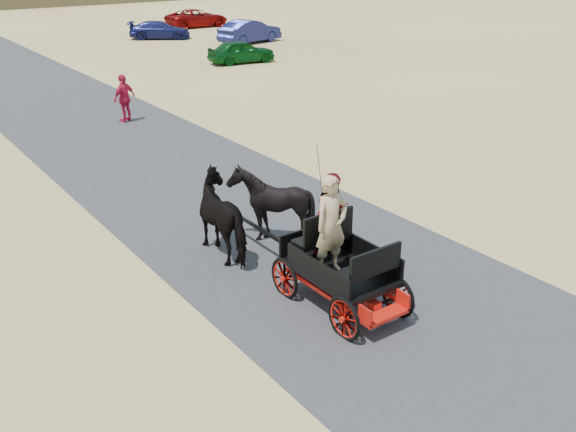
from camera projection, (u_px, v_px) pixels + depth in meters
ground at (349, 279)px, 12.60m from camera, size 140.00×140.00×0.00m
road at (349, 278)px, 12.59m from camera, size 6.00×140.00×0.01m
carriage at (340, 287)px, 11.56m from camera, size 1.30×2.40×0.72m
horse_left at (227, 216)px, 13.31m from camera, size 0.91×2.01×1.70m
horse_right at (271, 204)px, 13.90m from camera, size 1.37×1.54×1.70m
driver_man at (331, 225)px, 11.00m from camera, size 0.66×0.43×1.80m
passenger_woman at (333, 214)px, 11.72m from camera, size 0.77×0.60×1.58m
pedestrian at (125, 98)px, 23.19m from camera, size 1.09×0.79×1.73m
car_a at (241, 51)px, 34.46m from camera, size 3.76×1.92×1.23m
car_b at (250, 31)px, 41.15m from camera, size 4.63×2.41×1.45m
car_c at (160, 30)px, 42.90m from camera, size 4.26×3.53×1.16m
car_d at (197, 18)px, 48.78m from camera, size 4.77×2.21×1.32m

